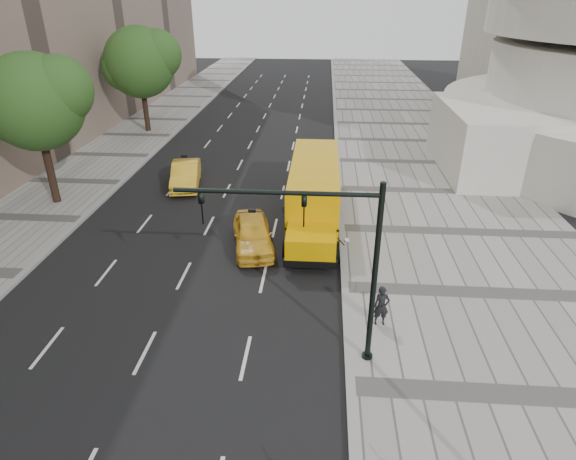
# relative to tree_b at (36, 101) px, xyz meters

# --- Properties ---
(ground) EXTENTS (140.00, 140.00, 0.00)m
(ground) POSITION_rel_tree_b_xyz_m (10.40, -2.26, -5.92)
(ground) COLOR black
(ground) RESTS_ON ground
(sidewalk_museum) EXTENTS (12.00, 140.00, 0.15)m
(sidewalk_museum) POSITION_rel_tree_b_xyz_m (22.40, -2.26, -5.84)
(sidewalk_museum) COLOR gray
(sidewalk_museum) RESTS_ON ground
(sidewalk_far) EXTENTS (6.00, 140.00, 0.15)m
(sidewalk_far) POSITION_rel_tree_b_xyz_m (-0.60, -2.26, -5.84)
(sidewalk_far) COLOR gray
(sidewalk_far) RESTS_ON ground
(curb_museum) EXTENTS (0.30, 140.00, 0.15)m
(curb_museum) POSITION_rel_tree_b_xyz_m (16.40, -2.26, -5.84)
(curb_museum) COLOR gray
(curb_museum) RESTS_ON ground
(curb_far) EXTENTS (0.30, 140.00, 0.15)m
(curb_far) POSITION_rel_tree_b_xyz_m (2.40, -2.26, -5.84)
(curb_far) COLOR gray
(curb_far) RESTS_ON ground
(tree_b) EXTENTS (5.83, 5.18, 8.46)m
(tree_b) POSITION_rel_tree_b_xyz_m (0.00, 0.00, 0.00)
(tree_b) COLOR black
(tree_b) RESTS_ON ground
(tree_c) EXTENTS (6.49, 5.77, 8.74)m
(tree_c) POSITION_rel_tree_b_xyz_m (0.01, 15.97, -0.01)
(tree_c) COLOR black
(tree_c) RESTS_ON ground
(school_bus) EXTENTS (2.96, 11.56, 3.19)m
(school_bus) POSITION_rel_tree_b_xyz_m (14.90, -0.68, -4.15)
(school_bus) COLOR #DC9B00
(school_bus) RESTS_ON ground
(taxi_near) EXTENTS (2.72, 4.74, 1.52)m
(taxi_near) POSITION_rel_tree_b_xyz_m (12.08, -4.50, -5.16)
(taxi_near) COLOR gold
(taxi_near) RESTS_ON ground
(taxi_far) EXTENTS (2.44, 4.86, 1.53)m
(taxi_far) POSITION_rel_tree_b_xyz_m (6.70, 3.35, -5.15)
(taxi_far) COLOR gold
(taxi_far) RESTS_ON ground
(pedestrian) EXTENTS (0.60, 0.42, 1.57)m
(pedestrian) POSITION_rel_tree_b_xyz_m (17.60, -10.24, -4.98)
(pedestrian) COLOR black
(pedestrian) RESTS_ON sidewalk_museum
(traffic_signal) EXTENTS (6.18, 0.36, 6.40)m
(traffic_signal) POSITION_rel_tree_b_xyz_m (15.59, -12.10, -1.82)
(traffic_signal) COLOR black
(traffic_signal) RESTS_ON ground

